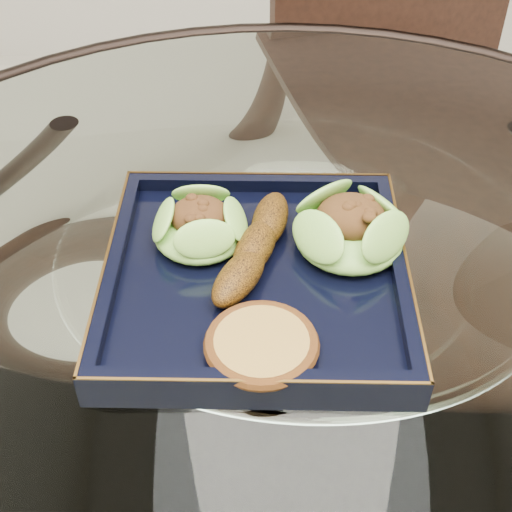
{
  "coord_description": "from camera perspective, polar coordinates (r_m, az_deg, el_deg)",
  "views": [
    {
      "loc": [
        -0.03,
        -0.48,
        1.22
      ],
      "look_at": [
        -0.04,
        -0.01,
        0.8
      ],
      "focal_mm": 50.0,
      "sensor_mm": 36.0,
      "label": 1
    }
  ],
  "objects": [
    {
      "name": "dining_table",
      "position": [
        0.79,
        2.88,
        -10.71
      ],
      "size": [
        1.13,
        1.13,
        0.77
      ],
      "color": "white",
      "rests_on": "ground"
    },
    {
      "name": "dining_chair",
      "position": [
        1.26,
        12.0,
        9.27
      ],
      "size": [
        0.54,
        0.54,
        1.01
      ],
      "rotation": [
        0.0,
        0.0,
        0.27
      ],
      "color": "black",
      "rests_on": "ground"
    },
    {
      "name": "navy_plate",
      "position": [
        0.65,
        0.0,
        -1.98
      ],
      "size": [
        0.27,
        0.27,
        0.02
      ],
      "primitive_type": "cube",
      "rotation": [
        0.0,
        0.0,
        0.0
      ],
      "color": "black",
      "rests_on": "dining_table"
    },
    {
      "name": "lettuce_wrap_left",
      "position": [
        0.67,
        -4.49,
        2.25
      ],
      "size": [
        0.11,
        0.11,
        0.03
      ],
      "primitive_type": "ellipsoid",
      "rotation": [
        0.0,
        0.0,
        -0.31
      ],
      "color": "#63A12E",
      "rests_on": "navy_plate"
    },
    {
      "name": "lettuce_wrap_right",
      "position": [
        0.66,
        7.52,
        1.98
      ],
      "size": [
        0.13,
        0.13,
        0.04
      ],
      "primitive_type": "ellipsoid",
      "rotation": [
        0.0,
        0.0,
        0.28
      ],
      "color": "#54962B",
      "rests_on": "navy_plate"
    },
    {
      "name": "roasted_plantain",
      "position": [
        0.65,
        -0.07,
        0.75
      ],
      "size": [
        0.08,
        0.16,
        0.03
      ],
      "primitive_type": "ellipsoid",
      "rotation": [
        0.0,
        0.0,
        1.25
      ],
      "color": "#5F380A",
      "rests_on": "navy_plate"
    },
    {
      "name": "crumb_patty",
      "position": [
        0.57,
        0.45,
        -7.21
      ],
      "size": [
        0.09,
        0.09,
        0.02
      ],
      "primitive_type": "cylinder",
      "rotation": [
        0.0,
        0.0,
        -0.19
      ],
      "color": "#A67F37",
      "rests_on": "navy_plate"
    }
  ]
}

